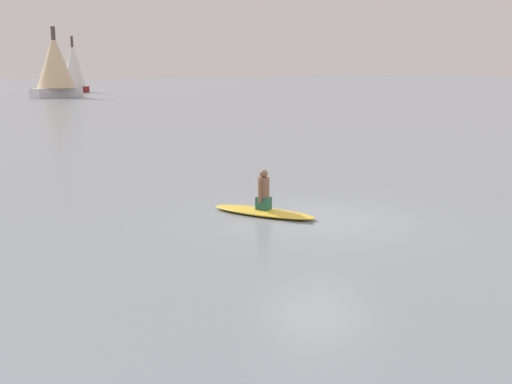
% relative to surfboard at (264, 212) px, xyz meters
% --- Properties ---
extents(ground_plane, '(400.00, 400.00, 0.00)m').
position_rel_surfboard_xyz_m(ground_plane, '(-0.90, 0.98, -0.07)').
color(ground_plane, gray).
extents(surfboard, '(2.02, 2.74, 0.14)m').
position_rel_surfboard_xyz_m(surfboard, '(0.00, 0.00, 0.00)').
color(surfboard, gold).
rests_on(surfboard, ground).
extents(person_paddler, '(0.40, 0.41, 0.97)m').
position_rel_surfboard_xyz_m(person_paddler, '(-0.00, -0.00, 0.51)').
color(person_paddler, '#26664C').
rests_on(person_paddler, surfboard).
extents(sailboat_near_left, '(4.57, 4.34, 7.80)m').
position_rel_surfboard_xyz_m(sailboat_near_left, '(-14.82, -77.64, 3.57)').
color(sailboat_near_left, maroon).
rests_on(sailboat_near_left, ground).
extents(sailboat_far_left, '(6.44, 5.80, 8.14)m').
position_rel_surfboard_xyz_m(sailboat_far_left, '(-9.15, -63.20, 3.79)').
color(sailboat_far_left, silver).
rests_on(sailboat_far_left, ground).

